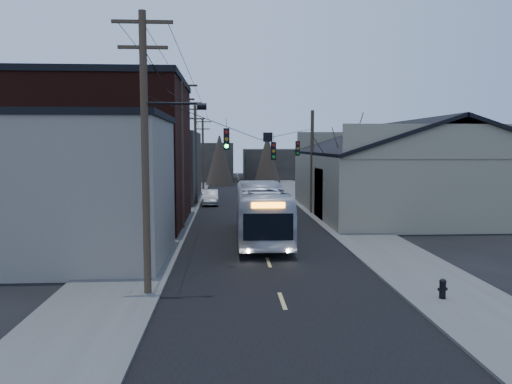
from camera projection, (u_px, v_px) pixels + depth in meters
ground at (289, 320)px, 16.18m from camera, size 160.00×160.00×0.00m
road_surface at (249, 207)px, 46.00m from camera, size 9.00×110.00×0.02m
sidewalk_left at (178, 207)px, 45.61m from camera, size 4.00×110.00×0.12m
sidewalk_right at (318, 206)px, 46.37m from camera, size 4.00×110.00×0.12m
building_clapboard at (83, 190)px, 24.27m from camera, size 8.00×8.00×7.00m
building_brick at (113, 155)px, 35.01m from camera, size 10.00×12.00×10.00m
building_left_far at (153, 166)px, 51.08m from camera, size 9.00×14.00×7.00m
warehouse at (407, 181)px, 41.54m from camera, size 16.16×20.60×7.73m
building_far_left at (202, 162)px, 80.15m from camera, size 10.00×12.00×6.00m
building_far_right at (279, 164)px, 85.93m from camera, size 12.00×14.00×5.00m
bare_tree at (344, 174)px, 36.10m from camera, size 0.40×0.40×7.20m
utility_lines at (213, 154)px, 39.53m from camera, size 11.24×45.28×10.50m
bus at (261, 212)px, 30.02m from camera, size 2.95×12.07×3.35m
parked_car at (210, 197)px, 47.55m from camera, size 1.68×4.39×1.43m
fire_hydrant at (443, 288)px, 18.10m from camera, size 0.35×0.25×0.74m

